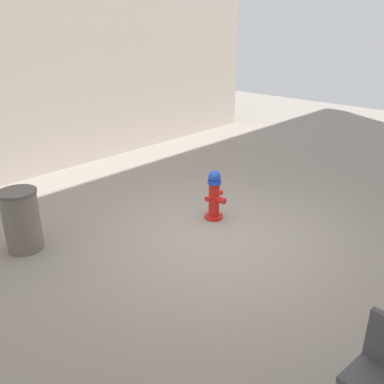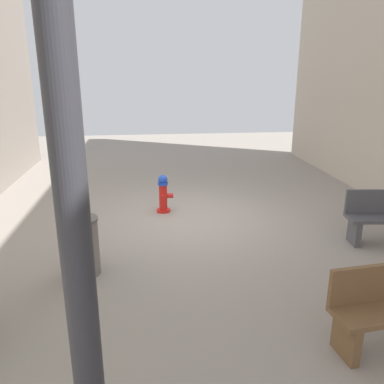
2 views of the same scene
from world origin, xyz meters
TOP-DOWN VIEW (x-y plane):
  - ground_plane at (0.00, 0.00)m, footprint 23.40×23.40m
  - fire_hydrant at (0.54, -0.51)m, footprint 0.37×0.40m
  - trash_bin at (1.88, 2.10)m, footprint 0.52×0.52m

SIDE VIEW (x-z plane):
  - ground_plane at x=0.00m, z-range 0.00..0.00m
  - fire_hydrant at x=0.54m, z-range 0.00..0.83m
  - trash_bin at x=1.88m, z-range 0.00..0.90m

